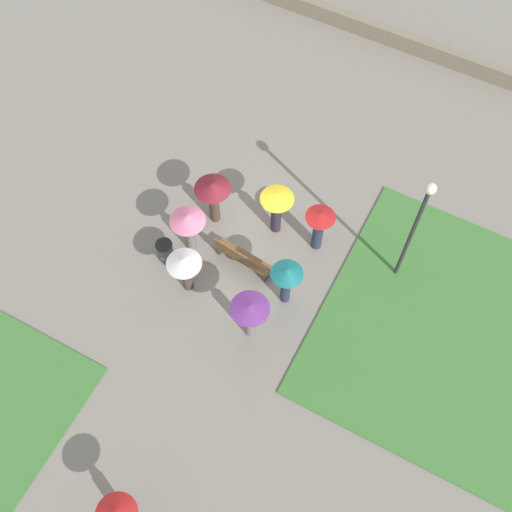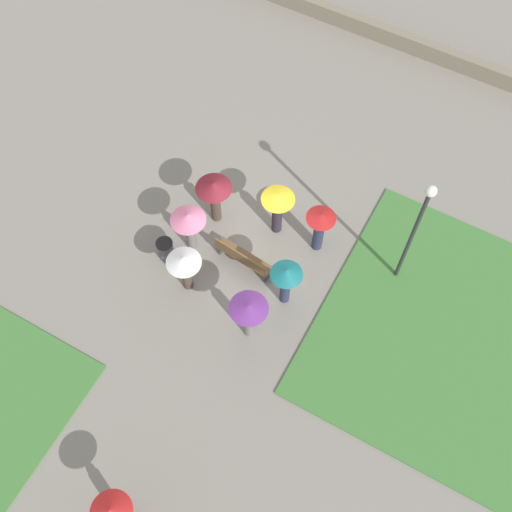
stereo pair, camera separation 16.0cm
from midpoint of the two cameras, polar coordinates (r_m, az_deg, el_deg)
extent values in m
plane|color=gray|center=(20.52, -0.28, 1.32)|extent=(90.00, 90.00, 0.00)
cube|color=#427A38|center=(19.98, 17.86, -7.21)|extent=(8.38, 7.97, 0.06)
cube|color=gray|center=(26.41, 10.81, 18.91)|extent=(45.00, 0.35, 0.68)
cube|color=brown|center=(19.76, -1.30, -0.11)|extent=(1.94, 0.61, 0.05)
cube|color=brown|center=(19.47, -1.61, -0.14)|extent=(1.91, 0.24, 0.45)
cube|color=#383D42|center=(19.74, 0.77, -1.63)|extent=(0.12, 0.38, 0.40)
cube|color=#383D42|center=(20.22, -3.29, 0.77)|extent=(0.12, 0.38, 0.40)
cylinder|color=#2D2D30|center=(18.53, 13.32, 1.67)|extent=(0.12, 0.12, 4.45)
sphere|color=white|center=(16.58, 14.99, 5.81)|extent=(0.32, 0.32, 0.32)
cylinder|color=#4C4C51|center=(20.12, -8.30, 0.43)|extent=(0.49, 0.49, 0.76)
cylinder|color=black|center=(19.78, -8.44, 0.99)|extent=(0.53, 0.53, 0.03)
cylinder|color=#282D47|center=(19.12, 2.39, -3.07)|extent=(0.40, 0.40, 1.09)
sphere|color=#997051|center=(18.54, 2.46, -2.21)|extent=(0.20, 0.20, 0.20)
cylinder|color=#4C4C4F|center=(18.30, 2.50, -1.83)|extent=(0.02, 0.02, 0.35)
cone|color=#197075|center=(18.03, 2.53, -1.39)|extent=(0.95, 0.95, 0.26)
cylinder|color=#47382D|center=(19.46, -6.36, -2.08)|extent=(0.41, 0.41, 0.96)
sphere|color=tan|center=(18.95, -6.53, -1.30)|extent=(0.20, 0.20, 0.20)
cylinder|color=#4C4C4F|center=(18.71, -6.61, -0.91)|extent=(0.02, 0.02, 0.35)
cone|color=white|center=(18.44, -6.71, -0.47)|extent=(1.05, 1.05, 0.27)
cylinder|color=#2D2333|center=(20.28, 1.56, 3.35)|extent=(0.45, 0.45, 1.18)
sphere|color=brown|center=(19.70, 1.61, 4.40)|extent=(0.19, 0.19, 0.19)
cylinder|color=#4C4C4F|center=(19.47, 1.63, 4.84)|extent=(0.02, 0.02, 0.35)
cone|color=gold|center=(19.23, 1.65, 5.31)|extent=(1.04, 1.04, 0.23)
cylinder|color=#282D47|center=(20.07, 5.24, 1.76)|extent=(0.41, 0.41, 1.09)
sphere|color=#997051|center=(19.51, 5.40, 2.74)|extent=(0.23, 0.23, 0.23)
cylinder|color=#4C4C4F|center=(19.26, 5.47, 3.19)|extent=(0.02, 0.02, 0.35)
cone|color=red|center=(19.03, 5.53, 3.61)|extent=(0.92, 0.92, 0.19)
cylinder|color=#47382D|center=(20.56, -3.92, 4.23)|extent=(0.45, 0.45, 1.12)
sphere|color=tan|center=(20.00, -4.03, 5.25)|extent=(0.20, 0.20, 0.20)
cylinder|color=#4C4C4F|center=(19.78, -4.08, 5.70)|extent=(0.02, 0.02, 0.35)
cone|color=maroon|center=(19.52, -4.14, 6.21)|extent=(1.14, 1.14, 0.26)
cylinder|color=slate|center=(20.10, -6.05, 1.53)|extent=(0.41, 0.41, 1.01)
sphere|color=#997051|center=(19.57, -6.22, 2.43)|extent=(0.20, 0.20, 0.20)
cylinder|color=#4C4C4F|center=(19.34, -6.30, 2.85)|extent=(0.02, 0.02, 0.35)
cone|color=pink|center=(19.08, -6.38, 3.33)|extent=(1.09, 1.09, 0.27)
cylinder|color=slate|center=(18.63, -0.77, -6.08)|extent=(0.39, 0.39, 1.16)
sphere|color=beige|center=(18.01, -0.79, -5.26)|extent=(0.20, 0.20, 0.20)
cylinder|color=#4C4C4F|center=(17.76, -0.80, -4.91)|extent=(0.02, 0.02, 0.35)
cone|color=#703389|center=(17.51, -0.82, -4.56)|extent=(1.12, 1.12, 0.19)
camera|label=1|loc=(0.08, -90.24, -0.44)|focal=45.00mm
camera|label=2|loc=(0.08, 89.76, 0.44)|focal=45.00mm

